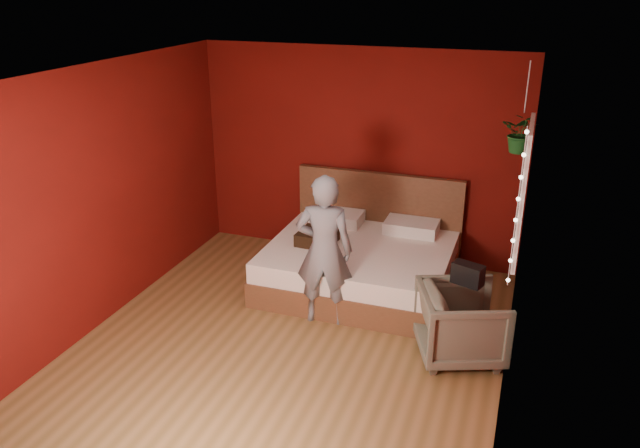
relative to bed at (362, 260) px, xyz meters
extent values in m
plane|color=brown|center=(-0.30, -1.42, -0.29)|extent=(4.50, 4.50, 0.00)
cube|color=#600E0A|center=(-0.30, 0.84, 1.01)|extent=(4.00, 0.02, 2.60)
cube|color=#600E0A|center=(-0.30, -3.68, 1.01)|extent=(4.00, 0.02, 2.60)
cube|color=#600E0A|center=(-2.31, -1.42, 1.01)|extent=(0.02, 4.50, 2.60)
cube|color=#600E0A|center=(1.71, -1.42, 1.01)|extent=(0.02, 4.50, 2.60)
cube|color=silver|center=(-0.30, -1.42, 2.32)|extent=(4.00, 4.50, 0.02)
cube|color=white|center=(1.67, -0.52, 1.21)|extent=(0.04, 0.97, 1.27)
cube|color=black|center=(1.66, -0.52, 1.21)|extent=(0.02, 0.85, 1.15)
cube|color=white|center=(1.65, -0.52, 1.21)|extent=(0.03, 0.05, 1.15)
cube|color=white|center=(1.65, -0.52, 1.21)|extent=(0.03, 0.85, 0.05)
cylinder|color=silver|center=(1.64, -1.05, 1.21)|extent=(0.01, 0.01, 1.45)
sphere|color=#FFF2CC|center=(1.64, -1.05, 0.53)|extent=(0.04, 0.04, 0.04)
sphere|color=#FFF2CC|center=(1.64, -1.05, 0.72)|extent=(0.04, 0.04, 0.04)
sphere|color=#FFF2CC|center=(1.64, -1.05, 0.92)|extent=(0.04, 0.04, 0.04)
sphere|color=#FFF2CC|center=(1.64, -1.05, 1.11)|extent=(0.04, 0.04, 0.04)
sphere|color=#FFF2CC|center=(1.64, -1.05, 1.30)|extent=(0.04, 0.04, 0.04)
sphere|color=#FFF2CC|center=(1.64, -1.05, 1.49)|extent=(0.04, 0.04, 0.04)
sphere|color=#FFF2CC|center=(1.64, -1.05, 1.69)|extent=(0.04, 0.04, 0.04)
sphere|color=#FFF2CC|center=(1.64, -1.05, 1.88)|extent=(0.04, 0.04, 0.04)
cube|color=brown|center=(0.00, -0.10, -0.15)|extent=(2.06, 1.75, 0.29)
cube|color=white|center=(0.00, -0.10, 0.11)|extent=(2.02, 1.71, 0.23)
cube|color=brown|center=(0.00, 0.74, 0.27)|extent=(2.06, 0.08, 1.13)
cube|color=silver|center=(-0.46, 0.49, 0.29)|extent=(0.62, 0.39, 0.14)
cube|color=silver|center=(0.46, 0.49, 0.29)|extent=(0.62, 0.39, 0.14)
imported|color=slate|center=(-0.14, -0.92, 0.50)|extent=(0.63, 0.47, 1.59)
imported|color=#686452|center=(1.28, -1.12, 0.05)|extent=(0.99, 0.97, 0.70)
cube|color=black|center=(1.28, -0.99, 0.50)|extent=(0.31, 0.23, 0.20)
cube|color=black|center=(-0.49, -0.17, 0.29)|extent=(0.42, 0.42, 0.14)
cylinder|color=silver|center=(1.58, 0.12, 2.05)|extent=(0.01, 0.01, 0.50)
imported|color=#195920|center=(1.58, 0.12, 1.60)|extent=(0.44, 0.41, 0.41)
camera|label=1|loc=(1.70, -6.30, 3.08)|focal=35.00mm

